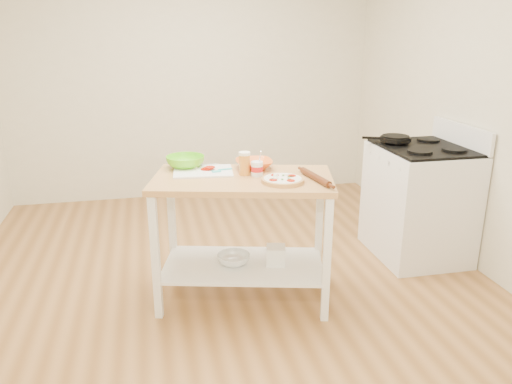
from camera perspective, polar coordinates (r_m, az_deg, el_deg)
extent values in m
cube|color=#A06D3B|center=(3.85, -3.28, -10.57)|extent=(4.00, 4.50, 0.02)
cube|color=beige|center=(5.65, -7.35, 13.00)|extent=(4.00, 0.02, 2.70)
cube|color=beige|center=(1.29, 12.10, -4.33)|extent=(4.00, 0.02, 2.70)
cube|color=beige|center=(4.22, 24.85, 9.84)|extent=(0.02, 4.50, 2.70)
cube|color=tan|center=(3.33, -1.54, 1.40)|extent=(1.31, 0.92, 0.04)
cube|color=white|center=(3.56, -1.45, -8.36)|extent=(1.22, 0.84, 0.02)
cube|color=white|center=(3.31, -11.40, -7.43)|extent=(0.06, 0.06, 0.86)
cube|color=white|center=(3.81, -9.55, -3.83)|extent=(0.06, 0.06, 0.86)
cube|color=white|center=(3.24, 8.09, -7.77)|extent=(0.06, 0.06, 0.86)
cube|color=white|center=(3.75, 7.21, -4.05)|extent=(0.06, 0.06, 0.86)
cube|color=white|center=(4.37, 18.05, -1.19)|extent=(0.68, 0.80, 0.92)
cube|color=black|center=(4.24, 18.66, 4.81)|extent=(0.64, 0.76, 0.02)
cube|color=white|center=(4.40, 22.40, 6.03)|extent=(0.04, 0.79, 0.18)
cylinder|color=black|center=(4.30, 15.65, 5.87)|extent=(0.25, 0.25, 0.03)
cube|color=black|center=(4.29, 13.06, 6.05)|extent=(0.15, 0.09, 0.02)
cylinder|color=tan|center=(3.21, 3.06, 1.28)|extent=(0.28, 0.28, 0.02)
cylinder|color=tan|center=(3.21, 3.06, 1.49)|extent=(0.28, 0.28, 0.01)
cylinder|color=white|center=(3.21, 3.06, 1.51)|extent=(0.24, 0.24, 0.01)
cylinder|color=#A81000|center=(3.26, 4.12, 1.86)|extent=(0.05, 0.05, 0.01)
cylinder|color=#A81000|center=(3.26, 2.16, 1.94)|extent=(0.05, 0.05, 0.01)
cylinder|color=#A81000|center=(3.16, 1.98, 1.38)|extent=(0.05, 0.05, 0.01)
cylinder|color=#A81000|center=(3.15, 4.01, 1.30)|extent=(0.05, 0.05, 0.01)
sphere|color=white|center=(3.26, 3.53, 1.91)|extent=(0.03, 0.03, 0.03)
sphere|color=white|center=(3.25, 2.25, 1.85)|extent=(0.03, 0.03, 0.03)
sphere|color=white|center=(3.18, 2.26, 1.51)|extent=(0.03, 0.03, 0.03)
plane|color=#295F17|center=(3.22, 3.79, 1.76)|extent=(0.03, 0.03, 0.00)
plane|color=#295F17|center=(3.26, 3.14, 1.95)|extent=(0.03, 0.03, 0.00)
plane|color=#295F17|center=(3.24, 2.17, 1.86)|extent=(0.03, 0.03, 0.00)
plane|color=#295F17|center=(3.17, 1.82, 1.53)|extent=(0.03, 0.03, 0.00)
plane|color=#295F17|center=(3.17, 3.02, 1.48)|extent=(0.03, 0.03, 0.00)
plane|color=#295F17|center=(3.18, 3.82, 1.52)|extent=(0.03, 0.03, 0.00)
plane|color=#295F17|center=(3.23, 4.10, 1.80)|extent=(0.03, 0.03, 0.00)
cube|color=white|center=(3.45, -6.07, 2.36)|extent=(0.43, 0.34, 0.01)
cube|color=#F4EACC|center=(3.51, -8.07, 2.88)|extent=(0.03, 0.03, 0.02)
cube|color=#F4EACC|center=(3.51, -7.50, 2.90)|extent=(0.03, 0.03, 0.02)
cube|color=#F4EACC|center=(3.51, -6.93, 2.92)|extent=(0.03, 0.03, 0.02)
cube|color=#F4EACC|center=(3.55, -8.06, 3.02)|extent=(0.03, 0.03, 0.02)
cube|color=#F4EACC|center=(3.55, -7.50, 3.04)|extent=(0.03, 0.03, 0.02)
cube|color=#F4EACC|center=(3.55, -6.93, 3.07)|extent=(0.03, 0.03, 0.02)
cylinder|color=#A81000|center=(3.47, -5.76, 2.62)|extent=(0.07, 0.07, 0.01)
cylinder|color=#A81000|center=(3.47, -5.51, 2.73)|extent=(0.07, 0.07, 0.01)
cylinder|color=#A81000|center=(3.46, -5.27, 2.83)|extent=(0.07, 0.07, 0.01)
cube|color=#34C3C4|center=(3.41, -4.56, 2.37)|extent=(0.06, 0.04, 0.01)
cylinder|color=#34C3C4|center=(3.45, -3.56, 2.62)|extent=(0.10, 0.03, 0.01)
cube|color=silver|center=(3.59, -5.82, 3.14)|extent=(0.18, 0.03, 0.00)
cube|color=black|center=(3.57, -7.86, 3.02)|extent=(0.10, 0.02, 0.01)
imported|color=orange|center=(3.52, -0.23, 3.20)|extent=(0.26, 0.26, 0.06)
imported|color=#65D717|center=(3.57, -8.07, 3.43)|extent=(0.28, 0.28, 0.08)
cylinder|color=orange|center=(3.36, -1.32, 3.13)|extent=(0.07, 0.07, 0.14)
cylinder|color=white|center=(3.34, -1.33, 4.42)|extent=(0.08, 0.08, 0.02)
cylinder|color=white|center=(3.34, 0.11, 2.68)|extent=(0.08, 0.08, 0.10)
cylinder|color=red|center=(3.34, 0.11, 2.68)|extent=(0.08, 0.08, 0.04)
cylinder|color=silver|center=(3.32, 0.45, 3.95)|extent=(0.01, 0.05, 0.10)
cylinder|color=#562A13|center=(3.26, 6.81, 1.67)|extent=(0.10, 0.37, 0.04)
imported|color=silver|center=(3.54, -2.57, -7.69)|extent=(0.24, 0.24, 0.07)
cube|color=white|center=(3.53, 2.27, -7.22)|extent=(0.16, 0.16, 0.13)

